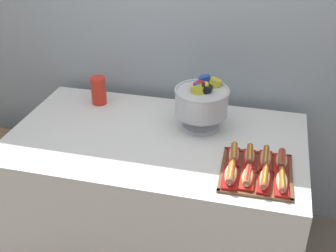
% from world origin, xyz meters
% --- Properties ---
extents(ground_plane, '(10.00, 10.00, 0.00)m').
position_xyz_m(ground_plane, '(0.00, 0.00, 0.00)').
color(ground_plane, '#7A6B5B').
extents(back_wall, '(6.00, 0.10, 2.60)m').
position_xyz_m(back_wall, '(0.00, 0.59, 1.30)').
color(back_wall, '#9EA8B2').
rests_on(back_wall, ground_plane).
extents(buffet_table, '(1.58, 0.92, 0.80)m').
position_xyz_m(buffet_table, '(0.00, 0.00, 0.42)').
color(buffet_table, white).
rests_on(buffet_table, ground_plane).
extents(serving_tray, '(0.34, 0.37, 0.01)m').
position_xyz_m(serving_tray, '(0.55, -0.21, 0.80)').
color(serving_tray, brown).
rests_on(serving_tray, buffet_table).
extents(hot_dog_0, '(0.07, 0.18, 0.06)m').
position_xyz_m(hot_dog_0, '(0.44, -0.30, 0.84)').
color(hot_dog_0, '#B21414').
rests_on(hot_dog_0, serving_tray).
extents(hot_dog_1, '(0.06, 0.16, 0.06)m').
position_xyz_m(hot_dog_1, '(0.51, -0.30, 0.83)').
color(hot_dog_1, red).
rests_on(hot_dog_1, serving_tray).
extents(hot_dog_2, '(0.06, 0.18, 0.06)m').
position_xyz_m(hot_dog_2, '(0.59, -0.29, 0.84)').
color(hot_dog_2, '#B21414').
rests_on(hot_dog_2, serving_tray).
extents(hot_dog_3, '(0.07, 0.18, 0.06)m').
position_xyz_m(hot_dog_3, '(0.66, -0.29, 0.83)').
color(hot_dog_3, red).
rests_on(hot_dog_3, serving_tray).
extents(hot_dog_4, '(0.07, 0.18, 0.06)m').
position_xyz_m(hot_dog_4, '(0.43, -0.13, 0.83)').
color(hot_dog_4, red).
rests_on(hot_dog_4, serving_tray).
extents(hot_dog_5, '(0.07, 0.17, 0.06)m').
position_xyz_m(hot_dog_5, '(0.51, -0.13, 0.84)').
color(hot_dog_5, red).
rests_on(hot_dog_5, serving_tray).
extents(hot_dog_6, '(0.06, 0.18, 0.06)m').
position_xyz_m(hot_dog_6, '(0.58, -0.13, 0.83)').
color(hot_dog_6, red).
rests_on(hot_dog_6, serving_tray).
extents(hot_dog_7, '(0.07, 0.15, 0.06)m').
position_xyz_m(hot_dog_7, '(0.66, -0.13, 0.83)').
color(hot_dog_7, red).
rests_on(hot_dog_7, serving_tray).
extents(punch_bowl, '(0.30, 0.30, 0.28)m').
position_xyz_m(punch_bowl, '(0.22, 0.16, 0.96)').
color(punch_bowl, silver).
rests_on(punch_bowl, buffet_table).
extents(cup_stack, '(0.09, 0.09, 0.17)m').
position_xyz_m(cup_stack, '(-0.44, 0.30, 0.88)').
color(cup_stack, red).
rests_on(cup_stack, buffet_table).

